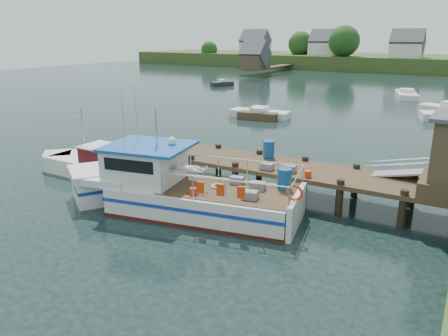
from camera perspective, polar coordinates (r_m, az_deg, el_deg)
The scene contains 9 objects.
ground_plane at distance 21.86m, azimuth 4.26°, elevation -2.65°, with size 160.00×160.00×0.00m, color black.
far_shore at distance 101.42m, azimuth 25.90°, elevation 12.47°, with size 140.00×42.55×9.22m.
dock at distance 19.38m, azimuth 21.95°, elevation 0.49°, with size 16.60×3.00×4.78m.
lobster_boat at distance 18.96m, azimuth -6.50°, elevation -2.76°, with size 11.14×4.91×5.32m.
work_boat at distance 24.81m, azimuth -17.01°, elevation 0.45°, with size 6.95×2.19×3.66m.
moored_rowboat at distance 39.54m, azimuth 4.45°, elevation 6.88°, with size 3.71×1.64×1.04m.
moored_a at distance 40.62m, azimuth 4.68°, elevation 7.13°, with size 5.57×2.15×1.01m.
moored_d at distance 57.65m, azimuth 22.72°, elevation 8.86°, with size 3.63×6.61×1.07m.
moored_e at distance 65.59m, azimuth -0.24°, elevation 10.97°, with size 2.54×3.65×0.96m.
Camera 1 is at (8.97, -18.52, 7.37)m, focal length 35.00 mm.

